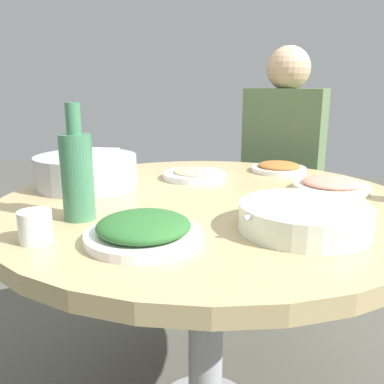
{
  "coord_description": "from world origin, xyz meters",
  "views": [
    {
      "loc": [
        0.2,
        -1.08,
        1.05
      ],
      "look_at": [
        -0.03,
        -0.04,
        0.77
      ],
      "focal_mm": 38.14,
      "sensor_mm": 36.0,
      "label": 1
    }
  ],
  "objects": [
    {
      "name": "dish_greens",
      "position": [
        -0.07,
        -0.35,
        0.77
      ],
      "size": [
        0.24,
        0.24,
        0.06
      ],
      "color": "white",
      "rests_on": "round_dining_table"
    },
    {
      "name": "stool_for_diner_left",
      "position": [
        0.21,
        0.81,
        0.23
      ],
      "size": [
        0.34,
        0.34,
        0.46
      ],
      "primitive_type": "cylinder",
      "color": "brown",
      "rests_on": "ground"
    },
    {
      "name": "rice_bowl",
      "position": [
        -0.39,
        0.05,
        0.79
      ],
      "size": [
        0.31,
        0.31,
        0.11
      ],
      "color": "#B2B5BA",
      "rests_on": "round_dining_table"
    },
    {
      "name": "dish_noodles",
      "position": [
        -0.09,
        0.24,
        0.76
      ],
      "size": [
        0.21,
        0.21,
        0.04
      ],
      "color": "silver",
      "rests_on": "round_dining_table"
    },
    {
      "name": "green_bottle",
      "position": [
        -0.26,
        -0.24,
        0.85
      ],
      "size": [
        0.07,
        0.07,
        0.27
      ],
      "color": "#3E7854",
      "rests_on": "round_dining_table"
    },
    {
      "name": "diner_left",
      "position": [
        0.21,
        0.81,
        0.78
      ],
      "size": [
        0.39,
        0.41,
        0.76
      ],
      "color": "#2D333D",
      "rests_on": "stool_for_diner_left"
    },
    {
      "name": "round_dining_table",
      "position": [
        0.0,
        0.0,
        0.65
      ],
      "size": [
        1.16,
        1.16,
        0.74
      ],
      "color": "#99999E",
      "rests_on": "ground"
    },
    {
      "name": "tea_cup_far",
      "position": [
        -0.28,
        -0.4,
        0.78
      ],
      "size": [
        0.07,
        0.07,
        0.07
      ],
      "primitive_type": "cylinder",
      "color": "white",
      "rests_on": "round_dining_table"
    },
    {
      "name": "soup_bowl",
      "position": [
        0.25,
        -0.21,
        0.77
      ],
      "size": [
        0.28,
        0.28,
        0.06
      ],
      "color": "white",
      "rests_on": "round_dining_table"
    },
    {
      "name": "dish_shrimp",
      "position": [
        0.35,
        0.16,
        0.76
      ],
      "size": [
        0.22,
        0.22,
        0.04
      ],
      "color": "silver",
      "rests_on": "round_dining_table"
    },
    {
      "name": "dish_tofu_braise",
      "position": [
        0.19,
        0.42,
        0.76
      ],
      "size": [
        0.2,
        0.2,
        0.04
      ],
      "color": "white",
      "rests_on": "round_dining_table"
    }
  ]
}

